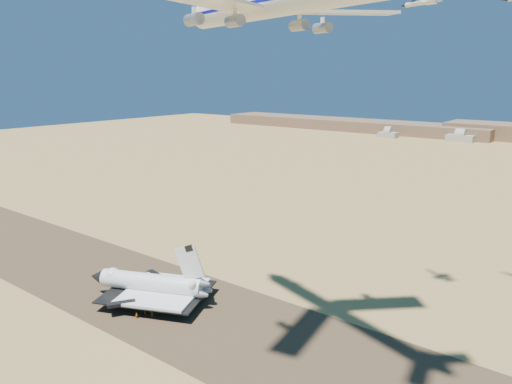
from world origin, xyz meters
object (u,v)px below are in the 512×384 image
Objects in this scene: carrier_747 at (268,4)px; crew_a at (152,314)px; crew_b at (137,315)px; shuttle at (151,285)px; crew_c at (145,313)px; chase_jet_c at (420,3)px.

crew_a is (-42.25, -3.68, -89.60)m from carrier_747.
shuttle is at bearing -13.89° from crew_b.
crew_a is at bearing -81.84° from crew_b.
crew_c is (-2.47, -0.84, 0.01)m from crew_a.
chase_jet_c reaches higher than crew_a.
shuttle reaches higher than crew_c.
carrier_747 is 100.51m from crew_b.
crew_b is at bearing -113.44° from chase_jet_c.
crew_b is (6.10, -11.13, -4.78)m from shuttle.
chase_jet_c is at bearing -90.59° from crew_b.
crew_b is 125.58m from chase_jet_c.
chase_jet_c is (17.14, 48.93, 3.91)m from carrier_747.
carrier_747 is 49.71× the size of crew_c.
shuttle is at bearing -25.85° from crew_c.
crew_c reaches higher than crew_a.
crew_c is at bearing -74.79° from shuttle.
carrier_747 is 50.50× the size of crew_a.
crew_b reaches higher than crew_c.
crew_a is 2.61m from crew_c.
crew_a is at bearing -135.44° from crew_c.
shuttle is 12.74m from crew_a.
crew_c is 124.19m from chase_jet_c.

